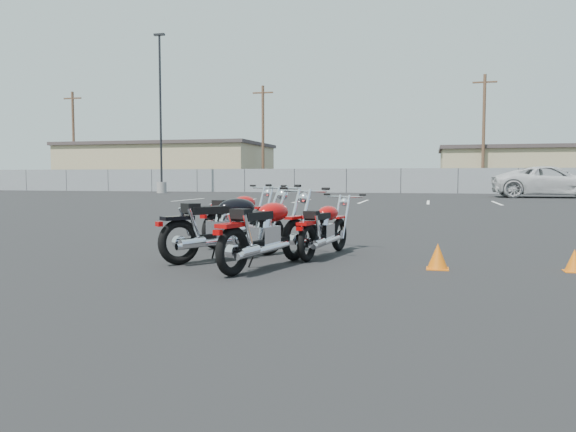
% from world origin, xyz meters
% --- Properties ---
extents(ground, '(120.00, 120.00, 0.00)m').
position_xyz_m(ground, '(0.00, 0.00, 0.00)').
color(ground, black).
rests_on(ground, ground).
extents(motorcycle_front_red, '(0.99, 2.09, 1.03)m').
position_xyz_m(motorcycle_front_red, '(-1.18, 2.54, 0.47)').
color(motorcycle_front_red, black).
rests_on(motorcycle_front_red, ground).
extents(motorcycle_second_black, '(1.65, 1.98, 1.07)m').
position_xyz_m(motorcycle_second_black, '(-0.74, 0.71, 0.49)').
color(motorcycle_second_black, black).
rests_on(motorcycle_second_black, ground).
extents(motorcycle_third_red, '(0.77, 1.85, 0.91)m').
position_xyz_m(motorcycle_third_red, '(0.55, 1.43, 0.41)').
color(motorcycle_third_red, black).
rests_on(motorcycle_third_red, ground).
extents(motorcycle_rear_red, '(1.05, 2.09, 1.03)m').
position_xyz_m(motorcycle_rear_red, '(0.02, 0.16, 0.47)').
color(motorcycle_rear_red, black).
rests_on(motorcycle_rear_red, ground).
extents(training_cone_near, '(0.28, 0.28, 0.33)m').
position_xyz_m(training_cone_near, '(2.18, 0.61, 0.17)').
color(training_cone_near, '#D8600B').
rests_on(training_cone_near, ground).
extents(training_cone_far, '(0.24, 0.24, 0.28)m').
position_xyz_m(training_cone_far, '(3.82, 0.82, 0.14)').
color(training_cone_far, '#D8600B').
rests_on(training_cone_far, ground).
extents(light_pole_west, '(0.80, 0.70, 11.46)m').
position_xyz_m(light_pole_west, '(-16.98, 30.78, 3.08)').
color(light_pole_west, gray).
rests_on(light_pole_west, ground).
extents(chainlink_fence, '(80.06, 0.06, 1.80)m').
position_xyz_m(chainlink_fence, '(-0.00, 35.00, 0.90)').
color(chainlink_fence, slate).
rests_on(chainlink_fence, ground).
extents(tan_building_west, '(18.40, 10.40, 4.30)m').
position_xyz_m(tan_building_west, '(-22.00, 42.00, 2.16)').
color(tan_building_west, tan).
rests_on(tan_building_west, ground).
extents(tan_building_east, '(14.40, 9.40, 3.70)m').
position_xyz_m(tan_building_east, '(10.00, 44.00, 1.86)').
color(tan_building_east, tan).
rests_on(tan_building_east, ground).
extents(utility_pole_a, '(1.80, 0.24, 9.00)m').
position_xyz_m(utility_pole_a, '(-30.00, 39.00, 4.69)').
color(utility_pole_a, '#4D3423').
rests_on(utility_pole_a, ground).
extents(utility_pole_b, '(1.80, 0.24, 9.00)m').
position_xyz_m(utility_pole_b, '(-12.00, 40.00, 4.69)').
color(utility_pole_b, '#4D3423').
rests_on(utility_pole_b, ground).
extents(utility_pole_c, '(1.80, 0.24, 9.00)m').
position_xyz_m(utility_pole_c, '(6.00, 39.00, 4.69)').
color(utility_pole_c, '#4D3423').
rests_on(utility_pole_c, ground).
extents(parking_line_stripes, '(15.12, 4.00, 0.01)m').
position_xyz_m(parking_line_stripes, '(-2.50, 20.00, 0.00)').
color(parking_line_stripes, silver).
rests_on(parking_line_stripes, ground).
extents(white_van, '(3.06, 7.46, 2.82)m').
position_xyz_m(white_van, '(8.80, 27.94, 1.41)').
color(white_van, silver).
rests_on(white_van, ground).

